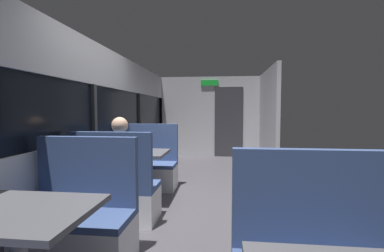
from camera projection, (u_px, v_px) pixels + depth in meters
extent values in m
cube|color=#423F44|center=(195.00, 209.00, 3.65)|extent=(3.30, 9.20, 0.02)
cube|color=#B2B2B7|center=(94.00, 171.00, 3.78)|extent=(0.08, 8.40, 0.95)
cube|color=#B2B2B7|center=(91.00, 63.00, 3.69)|extent=(0.08, 8.40, 0.60)
cube|color=black|center=(92.00, 111.00, 3.73)|extent=(0.03, 8.40, 0.75)
cube|color=#2D2D30|center=(94.00, 111.00, 3.73)|extent=(0.06, 0.08, 0.75)
cube|color=#2D2D30|center=(140.00, 111.00, 5.81)|extent=(0.06, 0.08, 0.75)
cube|color=#2D2D30|center=(161.00, 111.00, 7.90)|extent=(0.06, 0.08, 0.75)
cube|color=#B2B2B7|center=(210.00, 117.00, 7.75)|extent=(2.90, 0.08, 2.30)
cube|color=#333338|center=(229.00, 122.00, 7.65)|extent=(0.80, 0.04, 2.00)
cube|color=green|center=(210.00, 83.00, 7.63)|extent=(0.50, 0.03, 0.16)
cube|color=#B2B2B7|center=(268.00, 118.00, 6.40)|extent=(0.08, 2.40, 2.30)
cube|color=#4C4C51|center=(17.00, 212.00, 1.63)|extent=(0.90, 0.70, 0.04)
cube|color=silver|center=(77.00, 242.00, 2.32)|extent=(0.95, 0.50, 0.39)
cube|color=#384C7A|center=(77.00, 217.00, 2.31)|extent=(0.95, 0.50, 0.06)
cube|color=#384C7A|center=(88.00, 171.00, 2.49)|extent=(0.95, 0.08, 0.65)
cylinder|color=#9E9EA3|center=(136.00, 178.00, 3.90)|extent=(0.10, 0.10, 0.70)
cube|color=#4C4C51|center=(136.00, 153.00, 3.88)|extent=(0.90, 0.70, 0.04)
cube|color=silver|center=(119.00, 204.00, 3.26)|extent=(0.95, 0.50, 0.39)
cube|color=#384C7A|center=(119.00, 186.00, 3.25)|extent=(0.95, 0.50, 0.06)
cube|color=#384C7A|center=(111.00, 161.00, 3.02)|extent=(0.95, 0.08, 0.65)
cube|color=silver|center=(148.00, 177.00, 4.57)|extent=(0.95, 0.50, 0.39)
cube|color=#384C7A|center=(148.00, 164.00, 4.56)|extent=(0.95, 0.50, 0.06)
cube|color=#384C7A|center=(151.00, 142.00, 4.74)|extent=(0.95, 0.08, 0.65)
cube|color=#384C7A|center=(307.00, 200.00, 1.70)|extent=(0.95, 0.08, 0.65)
cube|color=#26262D|center=(119.00, 202.00, 3.26)|extent=(0.30, 0.36, 0.45)
cube|color=#3F598C|center=(120.00, 159.00, 3.28)|extent=(0.34, 0.22, 0.60)
sphere|color=tan|center=(120.00, 125.00, 3.27)|extent=(0.20, 0.20, 0.20)
cylinder|color=#3F598C|center=(110.00, 154.00, 3.47)|extent=(0.07, 0.28, 0.07)
cylinder|color=#3F598C|center=(140.00, 155.00, 3.43)|extent=(0.07, 0.28, 0.07)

